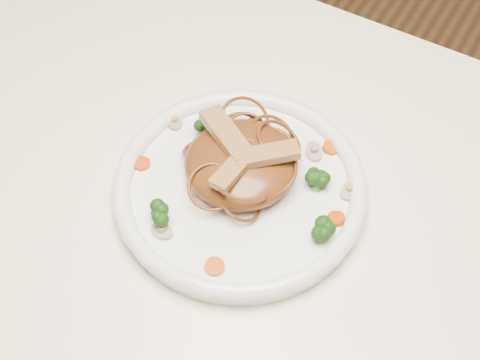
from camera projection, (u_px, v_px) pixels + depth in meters
The scene contains 19 objects.
table at pixel (257, 306), 0.81m from camera, with size 1.20×0.80×0.75m.
plate at pixel (240, 192), 0.77m from camera, with size 0.27×0.27×0.02m, color white.
noodle_mound at pixel (241, 163), 0.76m from camera, with size 0.12×0.12×0.04m, color brown.
chicken_a at pixel (267, 155), 0.74m from camera, with size 0.07×0.02×0.01m, color #A2814C.
chicken_b at pixel (227, 135), 0.75m from camera, with size 0.08×0.02×0.01m, color #A2814C.
chicken_c at pixel (234, 168), 0.73m from camera, with size 0.06×0.02×0.01m, color #A2814C.
broccoli_0 at pixel (317, 180), 0.75m from camera, with size 0.02×0.02×0.03m, color #1C420D, non-canonical shape.
broccoli_1 at pixel (206, 126), 0.80m from camera, with size 0.02×0.02×0.03m, color #1C420D, non-canonical shape.
broccoli_2 at pixel (159, 213), 0.73m from camera, with size 0.03×0.03×0.03m, color #1C420D, non-canonical shape.
broccoli_3 at pixel (323, 231), 0.72m from camera, with size 0.02×0.02×0.03m, color #1C420D, non-canonical shape.
carrot_0 at pixel (331, 148), 0.79m from camera, with size 0.02×0.02×0.01m, color #CF3C07.
carrot_1 at pixel (142, 164), 0.78m from camera, with size 0.02×0.02×0.01m, color #CF3C07.
carrot_2 at pixel (336, 219), 0.74m from camera, with size 0.02×0.02×0.01m, color #CF3C07.
carrot_3 at pixel (253, 126), 0.81m from camera, with size 0.02×0.02×0.01m, color #CF3C07.
carrot_4 at pixel (215, 267), 0.70m from camera, with size 0.02×0.02×0.01m, color #CF3C07.
mushroom_0 at pixel (162, 231), 0.73m from camera, with size 0.02×0.02×0.01m, color #B9AC8B.
mushroom_1 at pixel (350, 191), 0.76m from camera, with size 0.03×0.03×0.01m, color #B9AC8B.
mushroom_2 at pixel (174, 122), 0.82m from camera, with size 0.02×0.02×0.01m, color #B9AC8B.
mushroom_3 at pixel (314, 152), 0.79m from camera, with size 0.03×0.03×0.01m, color #B9AC8B.
Camera 1 is at (0.16, -0.32, 1.39)m, focal length 52.86 mm.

